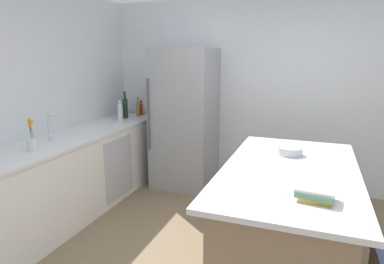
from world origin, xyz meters
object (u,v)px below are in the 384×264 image
object	(u,v)px
hot_sauce_bottle	(141,109)
cookbook_stack	(315,194)
mixing_bowl	(290,151)
kitchen_island	(287,219)
flower_vase	(32,142)
soda_bottle	(120,112)
sink_faucet	(50,127)
wine_bottle	(125,107)
olive_oil_bottle	(138,109)
vinegar_bottle	(120,111)
syrup_bottle	(125,109)
refrigerator	(185,119)

from	to	relation	value
hot_sauce_bottle	cookbook_stack	xyz separation A→B (m)	(2.53, -2.29, -0.07)
mixing_bowl	kitchen_island	bearing A→B (deg)	-85.31
flower_vase	soda_bottle	bearing A→B (deg)	91.50
sink_faucet	wine_bottle	xyz separation A→B (m)	(0.04, 1.45, -0.00)
olive_oil_bottle	vinegar_bottle	world-z (taller)	vinegar_bottle
kitchen_island	wine_bottle	distance (m)	2.88
flower_vase	mixing_bowl	xyz separation A→B (m)	(2.33, 0.79, -0.07)
syrup_bottle	cookbook_stack	bearing A→B (deg)	-37.90
wine_bottle	cookbook_stack	bearing A→B (deg)	-37.23
wine_bottle	vinegar_bottle	world-z (taller)	wine_bottle
wine_bottle	soda_bottle	bearing A→B (deg)	-80.72
wine_bottle	mixing_bowl	distance (m)	2.61
refrigerator	olive_oil_bottle	size ratio (longest dim) A/B	6.85
refrigerator	syrup_bottle	xyz separation A→B (m)	(-0.94, -0.02, 0.09)
wine_bottle	mixing_bowl	xyz separation A→B (m)	(2.40, -1.01, -0.14)
hot_sauce_bottle	soda_bottle	xyz separation A→B (m)	(-0.07, -0.48, 0.03)
kitchen_island	mixing_bowl	bearing A→B (deg)	94.69
olive_oil_bottle	vinegar_bottle	size ratio (longest dim) A/B	0.96
refrigerator	hot_sauce_bottle	bearing A→B (deg)	167.05
olive_oil_bottle	soda_bottle	bearing A→B (deg)	-101.86
olive_oil_bottle	soda_bottle	world-z (taller)	soda_bottle
hot_sauce_bottle	vinegar_bottle	world-z (taller)	vinegar_bottle
refrigerator	flower_vase	world-z (taller)	refrigerator
flower_vase	hot_sauce_bottle	size ratio (longest dim) A/B	1.40
sink_faucet	syrup_bottle	bearing A→B (deg)	90.68
hot_sauce_bottle	vinegar_bottle	distance (m)	0.40
cookbook_stack	hot_sauce_bottle	bearing A→B (deg)	137.85
refrigerator	olive_oil_bottle	bearing A→B (deg)	174.71
flower_vase	syrup_bottle	size ratio (longest dim) A/B	1.08
vinegar_bottle	kitchen_island	bearing A→B (deg)	-28.25
sink_faucet	hot_sauce_bottle	bearing A→B (deg)	85.49
kitchen_island	hot_sauce_bottle	xyz separation A→B (m)	(-2.33, 1.71, 0.57)
cookbook_stack	mixing_bowl	world-z (taller)	cookbook_stack
kitchen_island	refrigerator	size ratio (longest dim) A/B	1.03
soda_bottle	cookbook_stack	world-z (taller)	soda_bottle
syrup_bottle	vinegar_bottle	xyz separation A→B (m)	(0.02, -0.18, -0.01)
syrup_bottle	hot_sauce_bottle	bearing A→B (deg)	52.01
cookbook_stack	syrup_bottle	bearing A→B (deg)	142.10
sink_faucet	syrup_bottle	distance (m)	1.54
sink_faucet	syrup_bottle	xyz separation A→B (m)	(-0.02, 1.54, -0.04)
soda_bottle	cookbook_stack	distance (m)	3.17
refrigerator	kitchen_island	bearing A→B (deg)	-44.62
olive_oil_bottle	wine_bottle	size ratio (longest dim) A/B	0.73
wine_bottle	mixing_bowl	bearing A→B (deg)	-22.83
soda_bottle	kitchen_island	bearing A→B (deg)	-27.07
vinegar_bottle	hot_sauce_bottle	bearing A→B (deg)	70.65
kitchen_island	mixing_bowl	world-z (taller)	mixing_bowl
olive_oil_bottle	cookbook_stack	bearing A→B (deg)	-40.83
syrup_bottle	mixing_bowl	distance (m)	2.69
olive_oil_bottle	flower_vase	bearing A→B (deg)	-91.02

